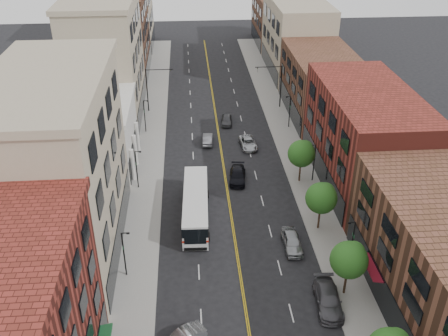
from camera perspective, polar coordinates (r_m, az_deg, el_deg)
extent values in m
plane|color=black|center=(44.50, 2.90, -18.36)|extent=(220.00, 220.00, 0.00)
cube|color=gray|center=(72.56, -8.34, 2.43)|extent=(4.00, 110.00, 0.15)
cube|color=gray|center=(73.76, 7.35, 2.98)|extent=(4.00, 110.00, 0.15)
cube|color=tan|center=(50.34, -18.30, -0.46)|extent=(10.00, 22.00, 18.00)
cube|color=silver|center=(68.18, -14.63, 3.54)|extent=(10.00, 14.00, 8.00)
cube|color=tan|center=(81.99, -13.33, 11.97)|extent=(10.00, 20.00, 18.00)
cube|color=brown|center=(101.44, -11.78, 14.65)|extent=(10.00, 20.00, 15.00)
cube|color=tan|center=(118.30, -10.98, 18.11)|extent=(10.00, 16.00, 20.00)
cube|color=maroon|center=(63.56, 15.77, 3.40)|extent=(10.00, 22.00, 12.00)
cube|color=brown|center=(82.31, 11.10, 9.33)|extent=(10.00, 20.00, 10.00)
cube|color=tan|center=(101.14, 8.24, 14.62)|extent=(10.00, 22.00, 14.00)
cube|color=brown|center=(120.51, 6.20, 16.47)|extent=(10.00, 18.00, 11.00)
cylinder|color=black|center=(48.04, 13.70, -12.57)|extent=(0.22, 0.22, 2.50)
sphere|color=#215518|center=(46.34, 14.09, -10.15)|extent=(3.40, 3.40, 3.40)
sphere|color=#215518|center=(46.46, 14.62, -9.30)|extent=(2.04, 2.04, 2.04)
cylinder|color=black|center=(55.45, 10.80, -5.68)|extent=(0.22, 0.22, 2.50)
sphere|color=#215518|center=(53.98, 11.06, -3.39)|extent=(3.40, 3.40, 3.40)
sphere|color=#215518|center=(54.15, 11.52, -2.68)|extent=(2.04, 2.04, 2.04)
cylinder|color=black|center=(63.57, 8.66, -0.46)|extent=(0.22, 0.22, 2.50)
sphere|color=#215518|center=(62.29, 8.84, 1.64)|extent=(3.40, 3.40, 3.40)
sphere|color=#215518|center=(62.51, 9.25, 2.24)|extent=(2.04, 2.04, 2.04)
cylinder|color=black|center=(48.67, -11.35, -9.66)|extent=(0.14, 0.14, 5.00)
cylinder|color=black|center=(47.09, -11.23, -7.30)|extent=(0.70, 0.10, 0.10)
cube|color=black|center=(47.09, -10.92, -7.34)|extent=(0.28, 0.14, 0.14)
cube|color=#19592D|center=(48.11, -11.46, -8.83)|extent=(0.04, 0.55, 0.35)
cylinder|color=black|center=(61.80, -9.94, -0.19)|extent=(0.14, 0.14, 5.00)
cylinder|color=black|center=(60.56, -9.82, 1.87)|extent=(0.70, 0.10, 0.10)
cube|color=black|center=(60.56, -9.58, 1.84)|extent=(0.28, 0.14, 0.14)
cube|color=#19592D|center=(61.36, -10.02, 0.54)|extent=(0.04, 0.55, 0.35)
cylinder|color=black|center=(76.03, -9.05, 5.85)|extent=(0.14, 0.14, 5.00)
cylinder|color=black|center=(75.03, -8.93, 7.61)|extent=(0.70, 0.10, 0.10)
cube|color=black|center=(75.03, -8.74, 7.58)|extent=(0.28, 0.14, 0.14)
cube|color=#19592D|center=(75.68, -9.11, 6.47)|extent=(0.04, 0.55, 0.35)
cylinder|color=black|center=(50.62, 14.44, -8.32)|extent=(0.14, 0.14, 5.00)
cylinder|color=black|center=(49.04, 14.42, -6.05)|extent=(0.70, 0.10, 0.10)
cube|color=black|center=(49.00, 14.13, -6.12)|extent=(0.28, 0.14, 0.14)
cube|color=#19592D|center=(50.08, 14.57, -7.50)|extent=(0.04, 0.55, 0.35)
cylinder|color=black|center=(63.34, 10.24, 0.57)|extent=(0.14, 0.14, 5.00)
cylinder|color=black|center=(62.09, 10.13, 2.57)|extent=(0.70, 0.10, 0.10)
cube|color=black|center=(62.05, 9.91, 2.53)|extent=(0.28, 0.14, 0.14)
cube|color=#19592D|center=(62.92, 10.32, 1.29)|extent=(0.04, 0.55, 0.35)
cylinder|color=black|center=(77.30, 7.51, 6.38)|extent=(0.14, 0.14, 5.00)
cylinder|color=black|center=(76.27, 7.37, 8.10)|extent=(0.70, 0.10, 0.10)
cube|color=black|center=(76.24, 7.18, 8.06)|extent=(0.28, 0.14, 0.14)
cube|color=#19592D|center=(76.94, 7.55, 7.00)|extent=(0.04, 0.55, 0.35)
cylinder|color=black|center=(82.99, -8.78, 8.79)|extent=(0.18, 0.18, 7.20)
cylinder|color=black|center=(81.70, -7.40, 11.09)|extent=(4.40, 0.12, 0.12)
imported|color=black|center=(81.75, -6.10, 10.88)|extent=(0.15, 0.18, 0.90)
cylinder|color=black|center=(84.15, 6.51, 9.25)|extent=(0.18, 0.18, 7.20)
cylinder|color=black|center=(82.64, 5.12, 11.44)|extent=(4.40, 0.12, 0.12)
imported|color=black|center=(82.50, 3.85, 11.16)|extent=(0.15, 0.18, 0.90)
cube|color=silver|center=(56.13, -3.25, -4.27)|extent=(3.11, 12.42, 2.98)
cube|color=black|center=(55.73, -3.27, -3.66)|extent=(3.16, 12.46, 1.08)
cube|color=red|center=(56.30, -3.24, -4.53)|extent=(3.16, 12.46, 0.23)
cube|color=black|center=(50.97, -3.32, -7.94)|extent=(2.26, 0.14, 1.64)
cylinder|color=black|center=(53.55, -4.72, -7.83)|extent=(0.32, 1.00, 0.99)
cylinder|color=black|center=(53.49, -1.79, -7.78)|extent=(0.32, 1.00, 0.99)
cylinder|color=black|center=(60.26, -4.48, -3.04)|extent=(0.32, 1.00, 0.99)
cylinder|color=black|center=(60.20, -1.89, -2.99)|extent=(0.32, 1.00, 0.99)
imported|color=#46464A|center=(46.99, 11.81, -14.48)|extent=(2.60, 5.57, 1.57)
imported|color=gray|center=(52.74, 7.79, -8.33)|extent=(1.85, 4.58, 1.56)
imported|color=#535359|center=(72.69, -1.89, 3.31)|extent=(1.61, 4.01, 1.30)
imported|color=black|center=(63.48, 1.55, -0.86)|extent=(2.60, 5.15, 1.43)
imported|color=#ABAEB3|center=(71.67, 2.77, 2.89)|extent=(2.53, 4.87, 1.31)
imported|color=#424246|center=(78.71, 0.29, 5.53)|extent=(2.05, 4.20, 1.38)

